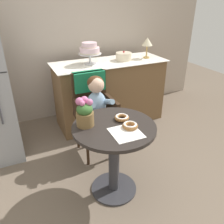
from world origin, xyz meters
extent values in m
plane|color=#6B5B4C|center=(0.00, 0.00, 0.00)|extent=(8.00, 8.00, 0.00)
cube|color=#B2A393|center=(0.00, 1.85, 1.35)|extent=(4.80, 0.10, 2.70)
cylinder|color=#282321|center=(0.00, 0.00, 0.70)|extent=(0.72, 0.72, 0.03)
cylinder|color=#333338|center=(0.00, 0.00, 0.34)|extent=(0.10, 0.10, 0.69)
cylinder|color=#333338|center=(0.00, 0.00, 0.01)|extent=(0.44, 0.44, 0.02)
cube|color=#332114|center=(0.08, 0.63, 0.47)|extent=(0.42, 0.42, 0.04)
cube|color=#332114|center=(0.08, 0.82, 0.72)|extent=(0.40, 0.04, 0.46)
cube|color=#332114|center=(-0.11, 0.63, 0.58)|extent=(0.04, 0.38, 0.18)
cube|color=#332114|center=(0.27, 0.63, 0.58)|extent=(0.04, 0.38, 0.18)
cube|color=#197247|center=(0.08, 0.82, 0.84)|extent=(0.36, 0.11, 0.22)
cylinder|color=#332114|center=(-0.10, 0.45, 0.23)|extent=(0.03, 0.03, 0.45)
cylinder|color=#332114|center=(0.26, 0.45, 0.23)|extent=(0.03, 0.03, 0.45)
cylinder|color=#332114|center=(-0.10, 0.81, 0.23)|extent=(0.03, 0.03, 0.45)
cylinder|color=#332114|center=(0.26, 0.81, 0.23)|extent=(0.03, 0.03, 0.45)
ellipsoid|color=#8CADCC|center=(0.08, 0.61, 0.64)|extent=(0.22, 0.16, 0.30)
sphere|color=#E0B293|center=(0.08, 0.60, 0.87)|extent=(0.17, 0.17, 0.17)
ellipsoid|color=#4C2D19|center=(0.08, 0.62, 0.89)|extent=(0.17, 0.17, 0.14)
cylinder|color=#8CADCC|center=(-0.02, 0.53, 0.69)|extent=(0.08, 0.23, 0.13)
sphere|color=#E0B293|center=(-0.01, 0.45, 0.62)|extent=(0.06, 0.06, 0.06)
cylinder|color=#8CADCC|center=(0.17, 0.53, 0.69)|extent=(0.08, 0.23, 0.13)
sphere|color=#E0B293|center=(0.16, 0.45, 0.62)|extent=(0.06, 0.06, 0.06)
cylinder|color=#3F4760|center=(0.02, 0.53, 0.53)|extent=(0.09, 0.22, 0.09)
cylinder|color=#3F4760|center=(0.02, 0.42, 0.36)|extent=(0.08, 0.08, 0.26)
cylinder|color=#3F4760|center=(0.13, 0.53, 0.53)|extent=(0.09, 0.22, 0.09)
cylinder|color=#3F4760|center=(0.13, 0.42, 0.36)|extent=(0.08, 0.08, 0.26)
cube|color=white|center=(0.04, -0.15, 0.72)|extent=(0.24, 0.25, 0.00)
torus|color=#936033|center=(0.10, -0.09, 0.74)|extent=(0.13, 0.13, 0.04)
torus|color=white|center=(0.10, -0.09, 0.75)|extent=(0.12, 0.12, 0.02)
torus|color=#936033|center=(0.11, 0.07, 0.74)|extent=(0.13, 0.13, 0.04)
torus|color=white|center=(0.11, 0.07, 0.75)|extent=(0.12, 0.12, 0.02)
cylinder|color=brown|center=(-0.22, 0.11, 0.78)|extent=(0.15, 0.15, 0.12)
ellipsoid|color=#38662D|center=(-0.22, 0.11, 0.87)|extent=(0.14, 0.14, 0.10)
sphere|color=#CC6699|center=(-0.17, 0.11, 0.93)|extent=(0.06, 0.06, 0.06)
sphere|color=#CC6699|center=(-0.20, 0.15, 0.94)|extent=(0.07, 0.07, 0.07)
sphere|color=#CC6699|center=(-0.25, 0.14, 0.93)|extent=(0.07, 0.07, 0.07)
sphere|color=#CC6699|center=(-0.24, 0.10, 0.93)|extent=(0.05, 0.05, 0.05)
sphere|color=#CC6699|center=(-0.21, 0.08, 0.87)|extent=(0.06, 0.06, 0.06)
cube|color=brown|center=(0.55, 1.30, 0.45)|extent=(1.50, 0.56, 0.90)
cube|color=white|center=(0.55, 1.30, 0.90)|extent=(1.56, 0.62, 0.01)
cylinder|color=silver|center=(0.27, 1.30, 0.91)|extent=(0.16, 0.16, 0.01)
cylinder|color=silver|center=(0.27, 1.30, 0.97)|extent=(0.03, 0.03, 0.12)
cylinder|color=silver|center=(0.27, 1.30, 1.03)|extent=(0.30, 0.30, 0.01)
cylinder|color=silver|center=(0.27, 1.30, 1.08)|extent=(0.26, 0.25, 0.08)
cylinder|color=beige|center=(0.27, 1.30, 1.05)|extent=(0.26, 0.26, 0.01)
cylinder|color=silver|center=(0.27, 1.30, 1.14)|extent=(0.19, 0.19, 0.06)
cylinder|color=beige|center=(0.27, 1.30, 1.12)|extent=(0.20, 0.20, 0.01)
cylinder|color=beige|center=(0.76, 1.29, 0.95)|extent=(0.22, 0.22, 0.10)
sphere|color=red|center=(0.76, 1.29, 1.02)|extent=(0.02, 0.02, 0.02)
cylinder|color=#B28C47|center=(1.11, 1.26, 0.91)|extent=(0.09, 0.09, 0.01)
cylinder|color=#B28C47|center=(1.11, 1.26, 0.99)|extent=(0.02, 0.02, 0.16)
cone|color=beige|center=(1.11, 1.26, 1.13)|extent=(0.15, 0.15, 0.11)
camera|label=1|loc=(-0.73, -1.53, 1.71)|focal=37.11mm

